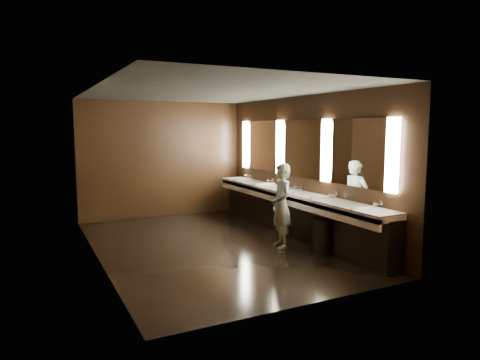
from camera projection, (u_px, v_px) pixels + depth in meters
name	position (u px, v px, depth m)	size (l,w,h in m)	color
floor	(211.00, 245.00, 7.92)	(6.00, 6.00, 0.00)	black
ceiling	(210.00, 92.00, 7.58)	(4.00, 6.00, 0.02)	#2D2D2B
wall_back	(163.00, 159.00, 10.41)	(4.00, 0.02, 2.80)	black
wall_front	(309.00, 192.00, 5.09)	(4.00, 0.02, 2.80)	black
wall_left	(96.00, 176.00, 6.85)	(0.02, 6.00, 2.80)	black
wall_right	(302.00, 166.00, 8.64)	(0.02, 6.00, 2.80)	black
sink_counter	(293.00, 211.00, 8.66)	(0.55, 5.40, 1.01)	black
mirror_band	(301.00, 149.00, 8.59)	(0.06, 5.03, 1.15)	white
person	(281.00, 206.00, 7.73)	(0.56, 0.37, 1.53)	#8AC6CD
trash_bin	(323.00, 236.00, 7.45)	(0.38, 0.38, 0.59)	#232326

